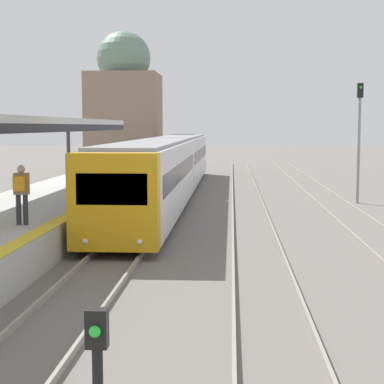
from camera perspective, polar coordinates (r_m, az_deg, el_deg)
name	(u,v)px	position (r m, az deg, el deg)	size (l,w,h in m)	color
person_on_platform	(21,190)	(18.33, -14.95, 0.19)	(0.40, 0.40, 1.66)	#2D2D33
train_near	(170,164)	(34.28, -2.00, 2.49)	(2.58, 33.26, 3.15)	gold
signal_mast_far	(359,129)	(32.31, 14.64, 5.40)	(0.28, 0.29, 5.83)	gray
distant_domed_building	(124,108)	(52.60, -6.04, 7.46)	(5.62, 5.62, 11.35)	#89705B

